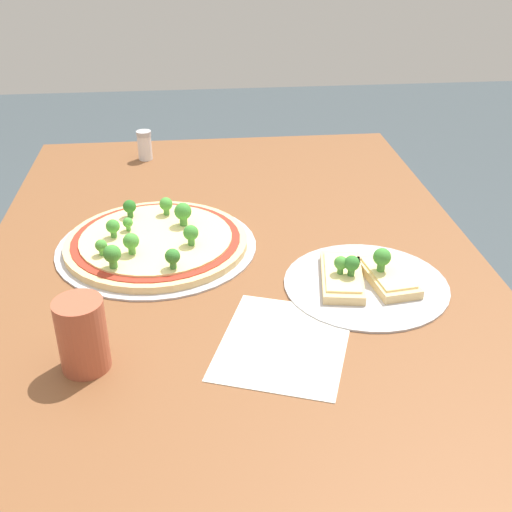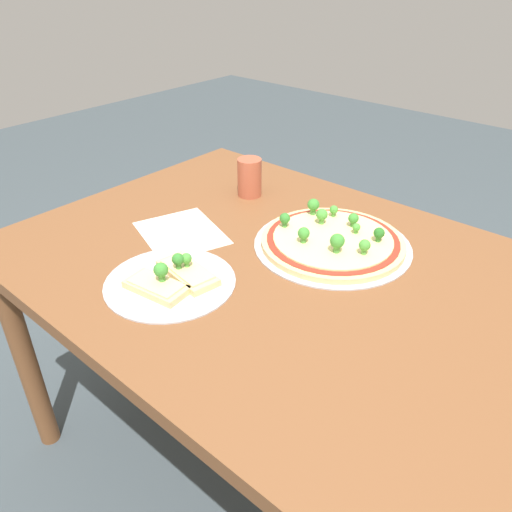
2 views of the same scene
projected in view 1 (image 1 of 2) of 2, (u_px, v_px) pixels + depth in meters
The scene contains 7 objects.
ground_plane at pixel (238, 510), 1.60m from camera, with size 8.00×8.00×0.00m, color #3D474C.
dining_table at pixel (233, 290), 1.28m from camera, with size 1.35×0.96×0.74m.
pizza_tray_whole at pixel (156, 241), 1.26m from camera, with size 0.39×0.39×0.07m.
pizza_tray_slice at pixel (364, 278), 1.14m from camera, with size 0.29×0.29×0.07m.
drinking_cup at pixel (82, 335), 0.92m from camera, with size 0.07×0.07×0.11m, color #AD5138.
condiment_shaker at pixel (145, 145), 1.67m from camera, with size 0.04×0.04×0.08m.
paper_menu at pixel (284, 343), 0.99m from camera, with size 0.23×0.19×0.00m, color silver.
Camera 1 is at (-1.08, 0.07, 1.34)m, focal length 45.00 mm.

